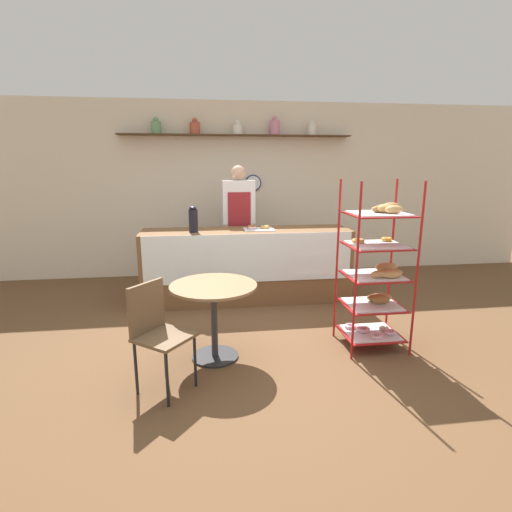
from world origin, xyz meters
The scene contains 9 objects.
ground_plane centered at (0.00, 0.00, 0.00)m, with size 14.00×14.00×0.00m, color brown.
back_wall centered at (0.00, 2.75, 1.37)m, with size 10.00×0.30×2.70m.
display_counter centered at (0.00, 1.36, 0.47)m, with size 2.67×0.64×0.94m.
pastry_rack centered at (1.09, -0.16, 0.76)m, with size 0.60×0.53×1.62m.
person_worker centered at (-0.06, 1.84, 0.95)m, with size 0.44×0.23×1.74m.
cafe_table centered at (-0.48, -0.22, 0.54)m, with size 0.79×0.79×0.71m.
cafe_chair centered at (-0.95, -0.67, 0.53)m, with size 0.53×0.53×0.87m.
coffee_carafe centered at (-0.67, 1.27, 1.10)m, with size 0.11×0.11×0.32m.
donut_tray_counter centered at (0.14, 1.36, 0.96)m, with size 0.38×0.28×0.05m.
Camera 1 is at (-0.57, -3.66, 1.77)m, focal length 28.00 mm.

